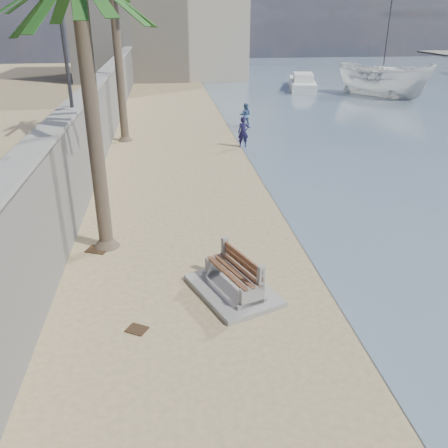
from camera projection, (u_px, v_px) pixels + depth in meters
seawall at (101, 116)px, 24.14m from camera, size 0.45×70.00×3.50m
wall_cap at (97, 80)px, 23.42m from camera, size 0.80×70.00×0.12m
end_building at (159, 9)px, 51.41m from camera, size 18.00×12.00×14.00m
bench_far at (233, 277)px, 11.94m from camera, size 2.44×2.87×1.02m
streetlight at (60, 10)px, 14.91m from camera, size 0.28×0.28×5.12m
person_a at (243, 130)px, 25.04m from camera, size 0.67×0.46×1.83m
person_b at (245, 114)px, 29.41m from camera, size 0.95×0.81×1.69m
boat_cruiser at (384, 78)px, 40.26m from camera, size 4.63×4.65×3.85m
yacht_near at (398, 82)px, 46.91m from camera, size 7.88×9.60×1.50m
yacht_far at (302, 85)px, 45.36m from camera, size 3.84×8.13×1.50m
sailboat_west at (382, 72)px, 55.26m from camera, size 5.65×6.76×9.35m
debris_c at (97, 250)px, 14.28m from camera, size 0.77×0.70×0.03m
debris_d at (137, 329)px, 10.67m from camera, size 0.57×0.53×0.03m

